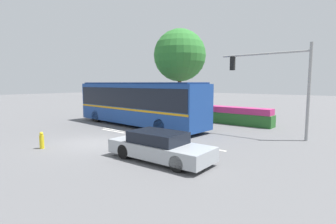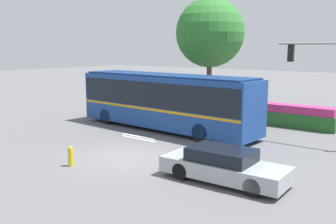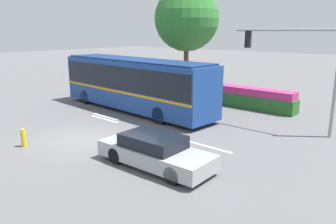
% 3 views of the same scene
% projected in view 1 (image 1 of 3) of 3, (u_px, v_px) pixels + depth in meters
% --- Properties ---
extents(ground_plane, '(140.00, 140.00, 0.00)m').
position_uv_depth(ground_plane, '(96.00, 143.00, 14.57)').
color(ground_plane, '#5B5B5E').
extents(city_bus, '(12.22, 3.25, 3.37)m').
position_uv_depth(city_bus, '(138.00, 101.00, 20.23)').
color(city_bus, navy).
rests_on(city_bus, ground).
extents(sedan_foreground, '(4.77, 1.90, 1.25)m').
position_uv_depth(sedan_foreground, '(160.00, 147.00, 11.28)').
color(sedan_foreground, '#9EA3A8').
rests_on(sedan_foreground, ground).
extents(traffic_light_pole, '(5.50, 0.24, 5.60)m').
position_uv_depth(traffic_light_pole, '(281.00, 76.00, 15.72)').
color(traffic_light_pole, gray).
rests_on(traffic_light_pole, ground).
extents(flowering_hedge, '(9.90, 1.14, 1.39)m').
position_uv_depth(flowering_hedge, '(214.00, 114.00, 22.37)').
color(flowering_hedge, '#286028').
rests_on(flowering_hedge, ground).
extents(street_tree_left, '(5.11, 5.11, 8.58)m').
position_uv_depth(street_tree_left, '(180.00, 56.00, 25.75)').
color(street_tree_left, brown).
rests_on(street_tree_left, ground).
extents(fire_hydrant, '(0.22, 0.22, 0.86)m').
position_uv_depth(fire_hydrant, '(42.00, 141.00, 13.31)').
color(fire_hydrant, gold).
rests_on(fire_hydrant, ground).
extents(lane_stripe_near, '(2.40, 0.16, 0.01)m').
position_uv_depth(lane_stripe_near, '(205.00, 147.00, 13.53)').
color(lane_stripe_near, silver).
rests_on(lane_stripe_near, ground).
extents(lane_stripe_mid, '(2.40, 0.16, 0.01)m').
position_uv_depth(lane_stripe_mid, '(114.00, 130.00, 18.70)').
color(lane_stripe_mid, silver).
rests_on(lane_stripe_mid, ground).
extents(lane_stripe_far, '(2.40, 0.16, 0.01)m').
position_uv_depth(lane_stripe_far, '(113.00, 131.00, 18.13)').
color(lane_stripe_far, silver).
rests_on(lane_stripe_far, ground).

